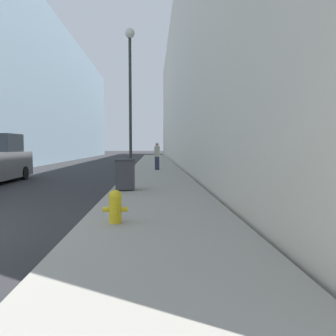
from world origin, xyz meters
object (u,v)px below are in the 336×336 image
fire_hydrant (115,206)px  lamppost (130,83)px  pedestrian_on_sidewalk (157,156)px  trash_bin (125,174)px

fire_hydrant → lamppost: size_ratio=0.09×
pedestrian_on_sidewalk → trash_bin: bearing=-97.2°
fire_hydrant → trash_bin: trash_bin is taller
trash_bin → lamppost: (-0.10, 4.05, 3.78)m
fire_hydrant → lamppost: 9.65m
trash_bin → lamppost: bearing=91.4°
trash_bin → pedestrian_on_sidewalk: size_ratio=0.62×
trash_bin → lamppost: lamppost is taller
fire_hydrant → pedestrian_on_sidewalk: size_ratio=0.38×
trash_bin → pedestrian_on_sidewalk: bearing=82.8°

